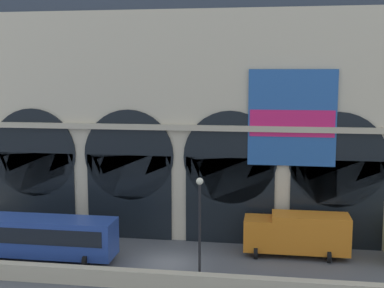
% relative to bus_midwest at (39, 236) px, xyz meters
% --- Properties ---
extents(ground_plane, '(200.00, 200.00, 0.00)m').
position_rel_bus_midwest_xyz_m(ground_plane, '(9.02, 0.85, -1.78)').
color(ground_plane, '#54565B').
extents(quay_parapet_wall, '(90.00, 0.70, 1.09)m').
position_rel_bus_midwest_xyz_m(quay_parapet_wall, '(9.02, -3.39, -1.24)').
color(quay_parapet_wall, beige).
rests_on(quay_parapet_wall, ground).
extents(station_building, '(41.67, 6.39, 21.06)m').
position_rel_bus_midwest_xyz_m(station_building, '(9.05, 8.82, 8.54)').
color(station_building, beige).
rests_on(station_building, ground).
extents(bus_midwest, '(11.00, 3.25, 3.10)m').
position_rel_bus_midwest_xyz_m(bus_midwest, '(0.00, 0.00, 0.00)').
color(bus_midwest, '#28479E').
rests_on(bus_midwest, ground).
extents(box_truck_mideast, '(7.50, 2.91, 3.12)m').
position_rel_bus_midwest_xyz_m(box_truck_mideast, '(18.15, 3.70, -0.08)').
color(box_truck_mideast, orange).
rests_on(box_truck_mideast, ground).
extents(street_lamp_quayside, '(0.44, 0.44, 6.90)m').
position_rel_bus_midwest_xyz_m(street_lamp_quayside, '(11.84, -2.59, 2.63)').
color(street_lamp_quayside, black).
rests_on(street_lamp_quayside, ground).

